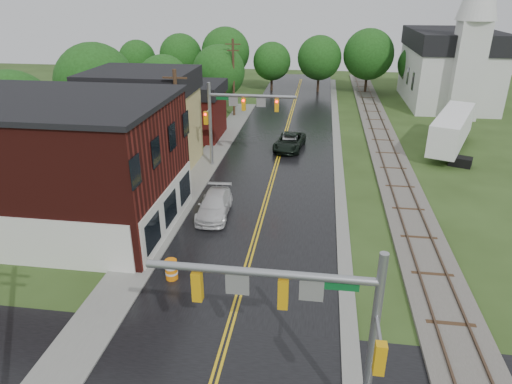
% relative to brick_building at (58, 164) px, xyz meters
% --- Properties ---
extents(main_road, '(10.00, 90.00, 0.02)m').
position_rel_brick_building_xyz_m(main_road, '(12.48, 15.00, -4.15)').
color(main_road, black).
rests_on(main_road, ground).
extents(curb_right, '(0.80, 70.00, 0.12)m').
position_rel_brick_building_xyz_m(curb_right, '(17.88, 20.00, -4.15)').
color(curb_right, gray).
rests_on(curb_right, ground).
extents(sidewalk_left, '(2.40, 50.00, 0.12)m').
position_rel_brick_building_xyz_m(sidewalk_left, '(6.28, 10.00, -4.15)').
color(sidewalk_left, gray).
rests_on(sidewalk_left, ground).
extents(brick_building, '(14.30, 10.30, 8.30)m').
position_rel_brick_building_xyz_m(brick_building, '(0.00, 0.00, 0.00)').
color(brick_building, '#42120E').
rests_on(brick_building, ground).
extents(yellow_house, '(8.00, 7.00, 6.40)m').
position_rel_brick_building_xyz_m(yellow_house, '(1.48, 11.00, -0.95)').
color(yellow_house, tan).
rests_on(yellow_house, ground).
extents(darkred_building, '(7.00, 6.00, 4.40)m').
position_rel_brick_building_xyz_m(darkred_building, '(2.48, 20.00, -1.95)').
color(darkred_building, '#3F0F0C').
rests_on(darkred_building, ground).
extents(church, '(10.40, 18.40, 20.00)m').
position_rel_brick_building_xyz_m(church, '(32.48, 38.74, 1.68)').
color(church, silver).
rests_on(church, ground).
extents(railroad, '(3.20, 80.00, 0.30)m').
position_rel_brick_building_xyz_m(railroad, '(22.48, 20.00, -4.05)').
color(railroad, '#59544C').
rests_on(railroad, ground).
extents(traffic_signal_near, '(7.34, 0.30, 7.20)m').
position_rel_brick_building_xyz_m(traffic_signal_near, '(15.96, -13.00, 0.82)').
color(traffic_signal_near, gray).
rests_on(traffic_signal_near, ground).
extents(traffic_signal_far, '(7.34, 0.43, 7.20)m').
position_rel_brick_building_xyz_m(traffic_signal_far, '(9.01, 12.00, 0.82)').
color(traffic_signal_far, gray).
rests_on(traffic_signal_far, ground).
extents(utility_pole_b, '(1.80, 0.28, 9.00)m').
position_rel_brick_building_xyz_m(utility_pole_b, '(5.68, 7.00, 0.57)').
color(utility_pole_b, '#382616').
rests_on(utility_pole_b, ground).
extents(utility_pole_c, '(1.80, 0.28, 9.00)m').
position_rel_brick_building_xyz_m(utility_pole_c, '(5.68, 29.00, 0.57)').
color(utility_pole_c, '#382616').
rests_on(utility_pole_c, ground).
extents(tree_left_a, '(6.80, 6.80, 8.67)m').
position_rel_brick_building_xyz_m(tree_left_a, '(-7.36, 6.90, 0.96)').
color(tree_left_a, black).
rests_on(tree_left_a, ground).
extents(tree_left_b, '(7.60, 7.60, 9.69)m').
position_rel_brick_building_xyz_m(tree_left_b, '(-5.36, 16.90, 1.57)').
color(tree_left_b, black).
rests_on(tree_left_b, ground).
extents(tree_left_c, '(6.00, 6.00, 7.65)m').
position_rel_brick_building_xyz_m(tree_left_c, '(-1.36, 24.90, 0.36)').
color(tree_left_c, black).
rests_on(tree_left_c, ground).
extents(tree_left_e, '(6.40, 6.40, 8.16)m').
position_rel_brick_building_xyz_m(tree_left_e, '(3.64, 30.90, 0.66)').
color(tree_left_e, black).
rests_on(tree_left_e, ground).
extents(suv_dark, '(3.11, 5.58, 1.48)m').
position_rel_brick_building_xyz_m(suv_dark, '(13.28, 17.28, -3.41)').
color(suv_dark, black).
rests_on(suv_dark, ground).
extents(sedan_silver, '(1.58, 4.07, 1.32)m').
position_rel_brick_building_xyz_m(sedan_silver, '(13.28, 17.85, -3.49)').
color(sedan_silver, '#A5A6AA').
rests_on(sedan_silver, ground).
extents(pickup_white, '(2.27, 5.06, 1.44)m').
position_rel_brick_building_xyz_m(pickup_white, '(9.28, 2.59, -3.43)').
color(pickup_white, silver).
rests_on(pickup_white, ground).
extents(semi_trailer, '(6.41, 11.33, 3.61)m').
position_rel_brick_building_xyz_m(semi_trailer, '(28.40, 19.03, -1.99)').
color(semi_trailer, black).
rests_on(semi_trailer, ground).
extents(construction_barrel, '(0.72, 0.72, 1.15)m').
position_rel_brick_building_xyz_m(construction_barrel, '(8.71, -5.13, -3.58)').
color(construction_barrel, orange).
rests_on(construction_barrel, ground).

